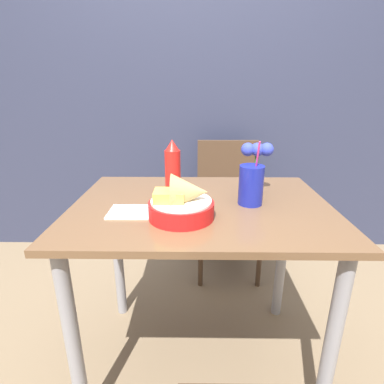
{
  "coord_description": "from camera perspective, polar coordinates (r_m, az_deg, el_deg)",
  "views": [
    {
      "loc": [
        -0.02,
        -1.06,
        1.18
      ],
      "look_at": [
        -0.03,
        -0.04,
        0.82
      ],
      "focal_mm": 28.0,
      "sensor_mm": 36.0,
      "label": 1
    }
  ],
  "objects": [
    {
      "name": "ground_plane",
      "position": [
        1.59,
        1.46,
        -28.8
      ],
      "size": [
        12.0,
        12.0,
        0.0
      ],
      "primitive_type": "plane",
      "color": "#7A664C"
    },
    {
      "name": "wall_window",
      "position": [
        2.16,
        1.41,
        22.44
      ],
      "size": [
        7.0,
        0.06,
        2.6
      ],
      "color": "#2D334C",
      "rests_on": "ground_plane"
    },
    {
      "name": "dining_table",
      "position": [
        1.19,
        1.71,
        -8.01
      ],
      "size": [
        0.97,
        0.71,
        0.76
      ],
      "color": "brown",
      "rests_on": "ground_plane"
    },
    {
      "name": "chair_far_window",
      "position": [
        1.99,
        6.8,
        -0.34
      ],
      "size": [
        0.4,
        0.4,
        0.85
      ],
      "color": "#473323",
      "rests_on": "ground_plane"
    },
    {
      "name": "food_basket",
      "position": [
        1.0,
        -1.67,
        -1.98
      ],
      "size": [
        0.22,
        0.22,
        0.15
      ],
      "color": "red",
      "rests_on": "dining_table"
    },
    {
      "name": "ketchup_bottle",
      "position": [
        1.2,
        -3.7,
        4.43
      ],
      "size": [
        0.06,
        0.06,
        0.23
      ],
      "color": "red",
      "rests_on": "dining_table"
    },
    {
      "name": "drink_cup",
      "position": [
        1.13,
        11.19,
        1.02
      ],
      "size": [
        0.09,
        0.09,
        0.24
      ],
      "color": "#192399",
      "rests_on": "dining_table"
    },
    {
      "name": "flower_vase",
      "position": [
        1.25,
        12.16,
        5.36
      ],
      "size": [
        0.13,
        0.06,
        0.21
      ],
      "color": "black",
      "rests_on": "dining_table"
    },
    {
      "name": "napkin",
      "position": [
        1.08,
        -11.51,
        -3.72
      ],
      "size": [
        0.16,
        0.13,
        0.01
      ],
      "color": "white",
      "rests_on": "dining_table"
    }
  ]
}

